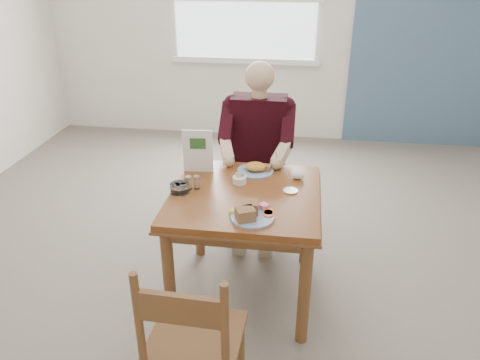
% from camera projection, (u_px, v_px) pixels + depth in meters
% --- Properties ---
extents(floor, '(6.00, 6.00, 0.00)m').
position_uv_depth(floor, '(244.00, 291.00, 3.17)').
color(floor, '#686054').
rests_on(floor, ground).
extents(wall_back, '(5.50, 0.00, 5.50)m').
position_uv_depth(wall_back, '(281.00, 18.00, 5.22)').
color(wall_back, white).
rests_on(wall_back, ground).
extents(accent_panel, '(1.60, 0.02, 2.80)m').
position_uv_depth(accent_panel, '(430.00, 21.00, 4.99)').
color(accent_panel, '#456581').
rests_on(accent_panel, ground).
extents(lemon_wedge, '(0.06, 0.05, 0.03)m').
position_uv_depth(lemon_wedge, '(234.00, 211.00, 2.60)').
color(lemon_wedge, yellow).
rests_on(lemon_wedge, table).
extents(napkin, '(0.09, 0.08, 0.06)m').
position_uv_depth(napkin, '(298.00, 174.00, 3.00)').
color(napkin, white).
rests_on(napkin, table).
extents(metal_dish, '(0.12, 0.12, 0.01)m').
position_uv_depth(metal_dish, '(290.00, 191.00, 2.85)').
color(metal_dish, silver).
rests_on(metal_dish, table).
extents(table, '(0.92, 0.92, 0.75)m').
position_uv_depth(table, '(245.00, 209.00, 2.88)').
color(table, brown).
rests_on(table, ground).
extents(chair_far, '(0.42, 0.42, 0.95)m').
position_uv_depth(chair_far, '(258.00, 177.00, 3.66)').
color(chair_far, brown).
rests_on(chair_far, ground).
extents(chair_near, '(0.43, 0.43, 0.95)m').
position_uv_depth(chair_near, '(193.00, 345.00, 2.10)').
color(chair_near, brown).
rests_on(chair_near, ground).
extents(diner, '(0.53, 0.56, 1.39)m').
position_uv_depth(diner, '(258.00, 141.00, 3.44)').
color(diner, gray).
rests_on(diner, chair_far).
extents(near_plate, '(0.30, 0.30, 0.08)m').
position_uv_depth(near_plate, '(250.00, 213.00, 2.56)').
color(near_plate, white).
rests_on(near_plate, table).
extents(far_plate, '(0.27, 0.27, 0.07)m').
position_uv_depth(far_plate, '(256.00, 169.00, 3.09)').
color(far_plate, white).
rests_on(far_plate, table).
extents(caddy, '(0.10, 0.10, 0.07)m').
position_uv_depth(caddy, '(239.00, 180.00, 2.94)').
color(caddy, white).
rests_on(caddy, table).
extents(shakers, '(0.10, 0.06, 0.09)m').
position_uv_depth(shakers, '(193.00, 182.00, 2.87)').
color(shakers, white).
rests_on(shakers, table).
extents(creamer, '(0.14, 0.14, 0.05)m').
position_uv_depth(creamer, '(180.00, 188.00, 2.83)').
color(creamer, white).
rests_on(creamer, table).
extents(menu, '(0.20, 0.03, 0.29)m').
position_uv_depth(menu, '(198.00, 151.00, 3.05)').
color(menu, white).
rests_on(menu, table).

